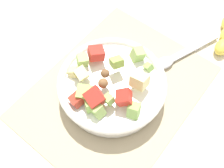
% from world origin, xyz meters
% --- Properties ---
extents(ground_plane, '(2.40, 2.40, 0.00)m').
position_xyz_m(ground_plane, '(0.00, 0.00, 0.00)').
color(ground_plane, silver).
extents(placemat, '(0.47, 0.36, 0.01)m').
position_xyz_m(placemat, '(0.00, 0.00, 0.00)').
color(placemat, tan).
rests_on(placemat, ground_plane).
extents(salad_bowl, '(0.26, 0.26, 0.11)m').
position_xyz_m(salad_bowl, '(-0.01, 0.01, 0.04)').
color(salad_bowl, white).
rests_on(salad_bowl, placemat).
extents(serving_spoon, '(0.21, 0.10, 0.01)m').
position_xyz_m(serving_spoon, '(0.18, -0.07, 0.01)').
color(serving_spoon, '#B7B7BC').
rests_on(serving_spoon, placemat).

